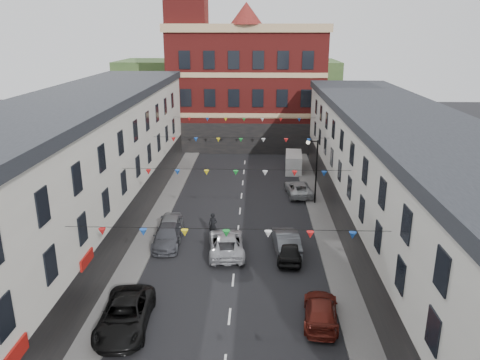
# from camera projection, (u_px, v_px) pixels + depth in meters

# --- Properties ---
(ground) EXTENTS (160.00, 160.00, 0.00)m
(ground) POSITION_uv_depth(u_px,v_px,m) (233.00, 280.00, 29.87)
(ground) COLOR black
(ground) RESTS_ON ground
(pavement_left) EXTENTS (1.80, 64.00, 0.15)m
(pavement_left) POSITION_uv_depth(u_px,v_px,m) (134.00, 262.00, 31.99)
(pavement_left) COLOR #605E5B
(pavement_left) RESTS_ON ground
(pavement_right) EXTENTS (1.80, 64.00, 0.15)m
(pavement_right) POSITION_uv_depth(u_px,v_px,m) (337.00, 266.00, 31.51)
(pavement_right) COLOR #605E5B
(pavement_right) RESTS_ON ground
(terrace_left) EXTENTS (8.40, 56.00, 10.70)m
(terrace_left) POSITION_uv_depth(u_px,v_px,m) (48.00, 194.00, 29.60)
(terrace_left) COLOR beige
(terrace_left) RESTS_ON ground
(terrace_right) EXTENTS (8.40, 56.00, 9.70)m
(terrace_right) POSITION_uv_depth(u_px,v_px,m) (423.00, 206.00, 28.93)
(terrace_right) COLOR beige
(terrace_right) RESTS_ON ground
(civic_building) EXTENTS (20.60, 13.30, 18.50)m
(civic_building) POSITION_uv_depth(u_px,v_px,m) (247.00, 85.00, 63.50)
(civic_building) COLOR maroon
(civic_building) RESTS_ON ground
(clock_tower) EXTENTS (5.60, 5.60, 30.00)m
(clock_tower) POSITION_uv_depth(u_px,v_px,m) (187.00, 33.00, 58.88)
(clock_tower) COLOR maroon
(clock_tower) RESTS_ON ground
(distant_hill) EXTENTS (40.00, 14.00, 10.00)m
(distant_hill) POSITION_uv_depth(u_px,v_px,m) (228.00, 88.00, 87.49)
(distant_hill) COLOR #2B4922
(distant_hill) RESTS_ON ground
(street_lamp) EXTENTS (1.10, 0.36, 6.00)m
(street_lamp) POSITION_uv_depth(u_px,v_px,m) (314.00, 163.00, 41.77)
(street_lamp) COLOR black
(street_lamp) RESTS_ON ground
(car_left_c) EXTENTS (2.84, 5.65, 1.54)m
(car_left_c) POSITION_uv_depth(u_px,v_px,m) (125.00, 315.00, 24.86)
(car_left_c) COLOR black
(car_left_c) RESTS_ON ground
(car_left_d) EXTENTS (2.16, 4.87, 1.39)m
(car_left_d) POSITION_uv_depth(u_px,v_px,m) (168.00, 236.00, 34.64)
(car_left_d) COLOR #47484F
(car_left_d) RESTS_ON ground
(car_left_e) EXTENTS (2.16, 4.69, 1.56)m
(car_left_e) POSITION_uv_depth(u_px,v_px,m) (170.00, 227.00, 36.01)
(car_left_e) COLOR gray
(car_left_e) RESTS_ON ground
(car_right_c) EXTENTS (2.28, 4.65, 1.30)m
(car_right_c) POSITION_uv_depth(u_px,v_px,m) (321.00, 311.00, 25.47)
(car_right_c) COLOR maroon
(car_right_c) RESTS_ON ground
(car_right_d) EXTENTS (1.99, 4.29, 1.42)m
(car_right_d) POSITION_uv_depth(u_px,v_px,m) (290.00, 250.00, 32.44)
(car_right_d) COLOR black
(car_right_d) RESTS_ON ground
(car_right_e) EXTENTS (2.07, 4.86, 1.56)m
(car_right_e) POSITION_uv_depth(u_px,v_px,m) (286.00, 241.00, 33.66)
(car_right_e) COLOR #505358
(car_right_e) RESTS_ON ground
(car_right_f) EXTENTS (2.69, 5.01, 1.34)m
(car_right_f) POSITION_uv_depth(u_px,v_px,m) (299.00, 189.00, 45.10)
(car_right_f) COLOR #AEB0B2
(car_right_f) RESTS_ON ground
(moving_car) EXTENTS (2.95, 5.55, 1.49)m
(moving_car) POSITION_uv_depth(u_px,v_px,m) (226.00, 243.00, 33.34)
(moving_car) COLOR #A1A2A8
(moving_car) RESTS_ON ground
(white_van) EXTENTS (2.06, 4.71, 2.04)m
(white_van) POSITION_uv_depth(u_px,v_px,m) (294.00, 162.00, 52.81)
(white_van) COLOR silver
(white_van) RESTS_ON ground
(pedestrian) EXTENTS (0.80, 0.63, 1.92)m
(pedestrian) POSITION_uv_depth(u_px,v_px,m) (213.00, 225.00, 35.88)
(pedestrian) COLOR black
(pedestrian) RESTS_ON ground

